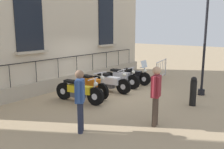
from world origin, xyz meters
name	(u,v)px	position (x,y,z in m)	size (l,w,h in m)	color
ground_plane	(109,91)	(0.00, 0.00, 0.00)	(60.00, 60.00, 0.00)	tan
building_facade	(70,24)	(-2.43, 0.00, 2.99)	(0.82, 11.20, 6.15)	beige
motorcycle_yellow	(79,92)	(0.04, -1.94, 0.42)	(2.20, 0.61, 1.01)	black
motorcycle_orange	(92,86)	(-0.11, -1.05, 0.46)	(1.99, 0.70, 1.09)	black
motorcycle_white	(110,83)	(0.06, -0.04, 0.43)	(2.10, 0.72, 1.06)	black
motorcycle_silver	(121,78)	(-0.04, 0.97, 0.43)	(2.02, 0.65, 1.01)	black
motorcycle_black	(134,76)	(0.07, 1.95, 0.43)	(1.93, 0.63, 1.25)	black
lamppost	(205,38)	(3.47, 1.95, 2.42)	(0.30, 0.30, 4.57)	black
crowd_barrier	(161,69)	(0.62, 3.97, 0.56)	(0.37, 1.83, 1.05)	#B7B7BF
bollard	(193,91)	(3.67, 0.29, 0.55)	(0.24, 0.24, 1.09)	black
pedestrian_standing	(156,92)	(3.42, -2.22, 1.00)	(0.29, 0.52, 1.76)	#47382D
pedestrian_walking	(80,98)	(2.01, -3.86, 0.99)	(0.39, 0.45, 1.74)	#23283D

